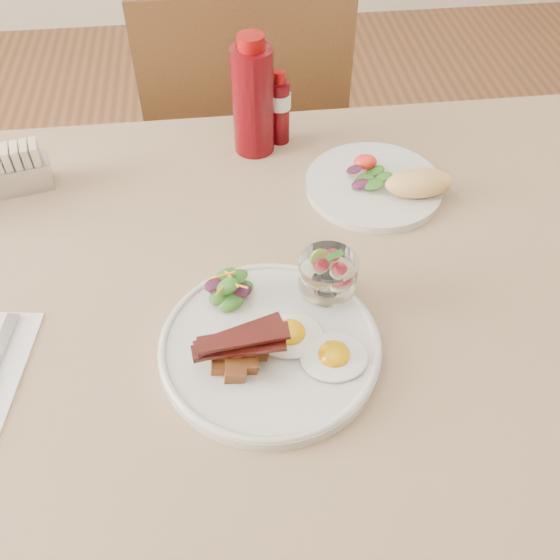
{
  "coord_description": "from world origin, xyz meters",
  "views": [
    {
      "loc": [
        -0.06,
        -0.58,
        1.39
      ],
      "look_at": [
        -0.0,
        -0.05,
        0.82
      ],
      "focal_mm": 40.0,
      "sensor_mm": 36.0,
      "label": 1
    }
  ],
  "objects_px": {
    "table": "(277,328)",
    "second_plate": "(385,184)",
    "chair_far": "(246,146)",
    "sugar_caddy": "(22,170)",
    "hot_sauce_bottle": "(280,109)",
    "fruit_cup": "(328,273)",
    "ketchup_bottle": "(253,99)",
    "main_plate": "(270,347)"
  },
  "relations": [
    {
      "from": "table",
      "to": "sugar_caddy",
      "type": "relative_size",
      "value": 14.27
    },
    {
      "from": "table",
      "to": "chair_far",
      "type": "xyz_separation_m",
      "value": [
        0.0,
        0.66,
        -0.14
      ]
    },
    {
      "from": "chair_far",
      "to": "hot_sauce_bottle",
      "type": "height_order",
      "value": "chair_far"
    },
    {
      "from": "sugar_caddy",
      "to": "main_plate",
      "type": "bearing_deg",
      "value": -58.22
    },
    {
      "from": "second_plate",
      "to": "table",
      "type": "bearing_deg",
      "value": -135.66
    },
    {
      "from": "ketchup_bottle",
      "to": "chair_far",
      "type": "bearing_deg",
      "value": 89.72
    },
    {
      "from": "ketchup_bottle",
      "to": "hot_sauce_bottle",
      "type": "bearing_deg",
      "value": 21.25
    },
    {
      "from": "hot_sauce_bottle",
      "to": "table",
      "type": "bearing_deg",
      "value": -97.27
    },
    {
      "from": "ketchup_bottle",
      "to": "second_plate",
      "type": "bearing_deg",
      "value": -35.81
    },
    {
      "from": "table",
      "to": "fruit_cup",
      "type": "relative_size",
      "value": 17.11
    },
    {
      "from": "table",
      "to": "main_plate",
      "type": "xyz_separation_m",
      "value": [
        -0.02,
        -0.11,
        0.1
      ]
    },
    {
      "from": "chair_far",
      "to": "hot_sauce_bottle",
      "type": "relative_size",
      "value": 7.06
    },
    {
      "from": "second_plate",
      "to": "hot_sauce_bottle",
      "type": "relative_size",
      "value": 1.73
    },
    {
      "from": "second_plate",
      "to": "sugar_caddy",
      "type": "xyz_separation_m",
      "value": [
        -0.57,
        0.08,
        0.02
      ]
    },
    {
      "from": "table",
      "to": "second_plate",
      "type": "height_order",
      "value": "second_plate"
    },
    {
      "from": "fruit_cup",
      "to": "hot_sauce_bottle",
      "type": "relative_size",
      "value": 0.59
    },
    {
      "from": "chair_far",
      "to": "hot_sauce_bottle",
      "type": "distance_m",
      "value": 0.43
    },
    {
      "from": "chair_far",
      "to": "sugar_caddy",
      "type": "distance_m",
      "value": 0.61
    },
    {
      "from": "table",
      "to": "fruit_cup",
      "type": "distance_m",
      "value": 0.16
    },
    {
      "from": "main_plate",
      "to": "sugar_caddy",
      "type": "height_order",
      "value": "sugar_caddy"
    },
    {
      "from": "fruit_cup",
      "to": "hot_sauce_bottle",
      "type": "distance_m",
      "value": 0.39
    },
    {
      "from": "sugar_caddy",
      "to": "hot_sauce_bottle",
      "type": "bearing_deg",
      "value": -0.91
    },
    {
      "from": "sugar_caddy",
      "to": "ketchup_bottle",
      "type": "bearing_deg",
      "value": -2.25
    },
    {
      "from": "ketchup_bottle",
      "to": "hot_sauce_bottle",
      "type": "height_order",
      "value": "ketchup_bottle"
    },
    {
      "from": "fruit_cup",
      "to": "ketchup_bottle",
      "type": "bearing_deg",
      "value": 99.77
    },
    {
      "from": "table",
      "to": "ketchup_bottle",
      "type": "xyz_separation_m",
      "value": [
        -0.0,
        0.33,
        0.18
      ]
    },
    {
      "from": "sugar_caddy",
      "to": "chair_far",
      "type": "bearing_deg",
      "value": 34.29
    },
    {
      "from": "chair_far",
      "to": "ketchup_bottle",
      "type": "height_order",
      "value": "ketchup_bottle"
    },
    {
      "from": "second_plate",
      "to": "sugar_caddy",
      "type": "height_order",
      "value": "sugar_caddy"
    },
    {
      "from": "second_plate",
      "to": "hot_sauce_bottle",
      "type": "xyz_separation_m",
      "value": [
        -0.15,
        0.16,
        0.05
      ]
    },
    {
      "from": "fruit_cup",
      "to": "second_plate",
      "type": "xyz_separation_m",
      "value": [
        0.13,
        0.23,
        -0.04
      ]
    },
    {
      "from": "fruit_cup",
      "to": "second_plate",
      "type": "height_order",
      "value": "fruit_cup"
    },
    {
      "from": "main_plate",
      "to": "hot_sauce_bottle",
      "type": "relative_size",
      "value": 2.12
    },
    {
      "from": "main_plate",
      "to": "second_plate",
      "type": "relative_size",
      "value": 1.23
    },
    {
      "from": "table",
      "to": "ketchup_bottle",
      "type": "relative_size",
      "value": 6.5
    },
    {
      "from": "hot_sauce_bottle",
      "to": "main_plate",
      "type": "bearing_deg",
      "value": -98.27
    },
    {
      "from": "ketchup_bottle",
      "to": "hot_sauce_bottle",
      "type": "distance_m",
      "value": 0.06
    },
    {
      "from": "chair_far",
      "to": "ketchup_bottle",
      "type": "distance_m",
      "value": 0.46
    },
    {
      "from": "fruit_cup",
      "to": "hot_sauce_bottle",
      "type": "height_order",
      "value": "hot_sauce_bottle"
    },
    {
      "from": "fruit_cup",
      "to": "ketchup_bottle",
      "type": "distance_m",
      "value": 0.38
    },
    {
      "from": "fruit_cup",
      "to": "main_plate",
      "type": "bearing_deg",
      "value": -139.75
    },
    {
      "from": "ketchup_bottle",
      "to": "sugar_caddy",
      "type": "distance_m",
      "value": 0.39
    }
  ]
}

